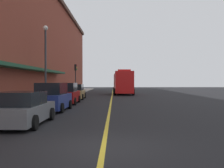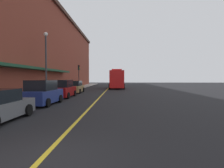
# 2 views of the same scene
# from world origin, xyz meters

# --- Properties ---
(ground_plane) EXTENTS (112.00, 112.00, 0.00)m
(ground_plane) POSITION_xyz_m (0.00, 25.00, 0.00)
(ground_plane) COLOR black
(sidewalk_left) EXTENTS (2.40, 70.00, 0.15)m
(sidewalk_left) POSITION_xyz_m (-6.20, 25.00, 0.07)
(sidewalk_left) COLOR #ADA8A0
(sidewalk_left) RESTS_ON ground
(lane_center_stripe) EXTENTS (0.16, 70.00, 0.01)m
(lane_center_stripe) POSITION_xyz_m (0.00, 25.00, 0.00)
(lane_center_stripe) COLOR gold
(lane_center_stripe) RESTS_ON ground
(parked_car_0) EXTENTS (2.16, 4.66, 1.54)m
(parked_car_0) POSITION_xyz_m (-3.92, 4.09, 0.73)
(parked_car_0) COLOR #595B60
(parked_car_0) RESTS_ON ground
(parked_car_1) EXTENTS (2.18, 4.35, 1.91)m
(parked_car_1) POSITION_xyz_m (-3.92, 9.94, 0.88)
(parked_car_1) COLOR navy
(parked_car_1) RESTS_ON ground
(parked_car_2) EXTENTS (2.01, 4.76, 1.87)m
(parked_car_2) POSITION_xyz_m (-3.90, 15.50, 0.87)
(parked_car_2) COLOR maroon
(parked_car_2) RESTS_ON ground
(parked_car_3) EXTENTS (2.09, 4.90, 1.68)m
(parked_car_3) POSITION_xyz_m (-4.03, 21.72, 0.79)
(parked_car_3) COLOR #A5844C
(parked_car_3) RESTS_ON ground
(fire_truck) EXTENTS (3.11, 8.75, 3.68)m
(fire_truck) POSITION_xyz_m (1.64, 32.59, 1.75)
(fire_truck) COLOR red
(fire_truck) RESTS_ON ground
(parking_meter_0) EXTENTS (0.14, 0.18, 1.33)m
(parking_meter_0) POSITION_xyz_m (-5.35, 11.43, 1.06)
(parking_meter_0) COLOR #4C4C51
(parking_meter_0) RESTS_ON sidewalk_left
(parking_meter_1) EXTENTS (0.14, 0.18, 1.33)m
(parking_meter_1) POSITION_xyz_m (-5.35, 20.85, 1.06)
(parking_meter_1) COLOR #4C4C51
(parking_meter_1) RESTS_ON sidewalk_left
(street_lamp_left) EXTENTS (0.44, 0.44, 6.94)m
(street_lamp_left) POSITION_xyz_m (-5.95, 16.00, 4.40)
(street_lamp_left) COLOR #33383D
(street_lamp_left) RESTS_ON sidewalk_left
(traffic_light_near) EXTENTS (0.38, 0.36, 4.30)m
(traffic_light_near) POSITION_xyz_m (-5.29, 30.17, 3.16)
(traffic_light_near) COLOR #232326
(traffic_light_near) RESTS_ON sidewalk_left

